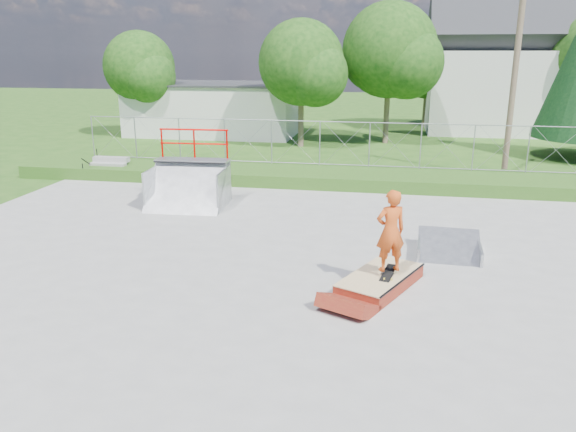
{
  "coord_description": "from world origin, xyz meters",
  "views": [
    {
      "loc": [
        2.88,
        -12.0,
        5.01
      ],
      "look_at": [
        0.45,
        1.01,
        1.1
      ],
      "focal_mm": 35.0,
      "sensor_mm": 36.0,
      "label": 1
    }
  ],
  "objects_px": {
    "skater": "(390,234)",
    "quarter_pipe": "(186,171)",
    "grind_box": "(380,281)",
    "flat_bank_ramp": "(449,247)"
  },
  "relations": [
    {
      "from": "grind_box",
      "to": "skater",
      "type": "relative_size",
      "value": 1.4
    },
    {
      "from": "quarter_pipe",
      "to": "flat_bank_ramp",
      "type": "distance_m",
      "value": 8.75
    },
    {
      "from": "grind_box",
      "to": "quarter_pipe",
      "type": "distance_m",
      "value": 8.56
    },
    {
      "from": "grind_box",
      "to": "flat_bank_ramp",
      "type": "relative_size",
      "value": 1.52
    },
    {
      "from": "grind_box",
      "to": "flat_bank_ramp",
      "type": "xyz_separation_m",
      "value": [
        1.65,
        2.38,
        0.07
      ]
    },
    {
      "from": "flat_bank_ramp",
      "to": "skater",
      "type": "xyz_separation_m",
      "value": [
        -1.49,
        -2.42,
        1.04
      ]
    },
    {
      "from": "grind_box",
      "to": "quarter_pipe",
      "type": "bearing_deg",
      "value": 164.2
    },
    {
      "from": "grind_box",
      "to": "flat_bank_ramp",
      "type": "height_order",
      "value": "flat_bank_ramp"
    },
    {
      "from": "skater",
      "to": "quarter_pipe",
      "type": "bearing_deg",
      "value": -64.52
    },
    {
      "from": "flat_bank_ramp",
      "to": "quarter_pipe",
      "type": "bearing_deg",
      "value": 161.92
    }
  ]
}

